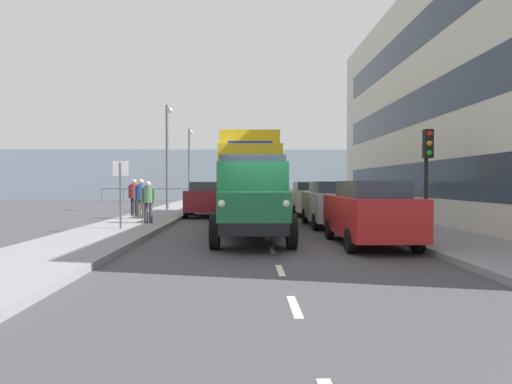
# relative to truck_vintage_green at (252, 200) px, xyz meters

# --- Properties ---
(ground_plane) EXTENTS (80.00, 80.00, 0.00)m
(ground_plane) POSITION_rel_truck_vintage_green_xyz_m (-0.47, -9.46, -1.18)
(ground_plane) COLOR #423F44
(sidewalk_left) EXTENTS (2.79, 41.86, 0.15)m
(sidewalk_left) POSITION_rel_truck_vintage_green_xyz_m (-5.44, -9.46, -1.10)
(sidewalk_left) COLOR gray
(sidewalk_left) RESTS_ON ground_plane
(sidewalk_right) EXTENTS (2.79, 41.86, 0.15)m
(sidewalk_right) POSITION_rel_truck_vintage_green_xyz_m (4.50, -9.46, -1.10)
(sidewalk_right) COLOR gray
(sidewalk_right) RESTS_ON ground_plane
(road_centreline_markings) EXTENTS (0.12, 37.48, 0.01)m
(road_centreline_markings) POSITION_rel_truck_vintage_green_xyz_m (-0.47, -8.77, -1.17)
(road_centreline_markings) COLOR silver
(road_centreline_markings) RESTS_ON ground_plane
(sea_horizon) EXTENTS (80.00, 0.80, 5.00)m
(sea_horizon) POSITION_rel_truck_vintage_green_xyz_m (-0.47, -33.39, 1.32)
(sea_horizon) COLOR #8C9EAD
(sea_horizon) RESTS_ON ground_plane
(seawall_railing) EXTENTS (28.08, 0.08, 1.20)m
(seawall_railing) POSITION_rel_truck_vintage_green_xyz_m (-0.47, -29.79, -0.26)
(seawall_railing) COLOR #4C5156
(seawall_railing) RESTS_ON ground_plane
(truck_vintage_green) EXTENTS (2.17, 5.64, 2.43)m
(truck_vintage_green) POSITION_rel_truck_vintage_green_xyz_m (0.00, 0.00, 0.00)
(truck_vintage_green) COLOR black
(truck_vintage_green) RESTS_ON ground_plane
(lorry_cargo_yellow) EXTENTS (2.58, 8.20, 3.87)m
(lorry_cargo_yellow) POSITION_rel_truck_vintage_green_xyz_m (0.02, -7.94, 0.90)
(lorry_cargo_yellow) COLOR gold
(lorry_cargo_yellow) RESTS_ON ground_plane
(car_red_kerbside_near) EXTENTS (1.80, 4.29, 1.72)m
(car_red_kerbside_near) POSITION_rel_truck_vintage_green_xyz_m (-3.09, 0.72, -0.28)
(car_red_kerbside_near) COLOR #B21E1E
(car_red_kerbside_near) RESTS_ON ground_plane
(car_silver_kerbside_1) EXTENTS (1.86, 4.57, 1.72)m
(car_silver_kerbside_1) POSITION_rel_truck_vintage_green_xyz_m (-3.09, -4.57, -0.28)
(car_silver_kerbside_1) COLOR #B7BABF
(car_silver_kerbside_1) RESTS_ON ground_plane
(car_white_kerbside_2) EXTENTS (1.92, 4.16, 1.72)m
(car_white_kerbside_2) POSITION_rel_truck_vintage_green_xyz_m (-3.09, -10.70, -0.28)
(car_white_kerbside_2) COLOR white
(car_white_kerbside_2) RESTS_ON ground_plane
(car_maroon_oppositeside_0) EXTENTS (1.88, 4.12, 1.72)m
(car_maroon_oppositeside_0) POSITION_rel_truck_vintage_green_xyz_m (2.15, -10.04, -0.28)
(car_maroon_oppositeside_0) COLOR maroon
(car_maroon_oppositeside_0) RESTS_ON ground_plane
(pedestrian_couple_b) EXTENTS (0.53, 0.34, 1.58)m
(pedestrian_couple_b) POSITION_rel_truck_vintage_green_xyz_m (3.87, -4.52, -0.10)
(pedestrian_couple_b) COLOR #383342
(pedestrian_couple_b) RESTS_ON sidewalk_right
(pedestrian_strolling) EXTENTS (0.53, 0.34, 1.68)m
(pedestrian_strolling) POSITION_rel_truck_vintage_green_xyz_m (4.64, -6.72, -0.04)
(pedestrian_strolling) COLOR #4C473D
(pedestrian_strolling) RESTS_ON sidewalk_right
(pedestrian_near_railing) EXTENTS (0.53, 0.34, 1.69)m
(pedestrian_near_railing) POSITION_rel_truck_vintage_green_xyz_m (5.37, -8.53, -0.03)
(pedestrian_near_railing) COLOR black
(pedestrian_near_railing) RESTS_ON sidewalk_right
(traffic_light_near) EXTENTS (0.28, 0.41, 3.20)m
(traffic_light_near) POSITION_rel_truck_vintage_green_xyz_m (-5.55, -1.53, 1.29)
(traffic_light_near) COLOR black
(traffic_light_near) RESTS_ON sidewalk_left
(lamp_post_promenade) EXTENTS (0.32, 1.14, 5.96)m
(lamp_post_promenade) POSITION_rel_truck_vintage_green_xyz_m (4.67, -13.54, 2.55)
(lamp_post_promenade) COLOR #59595B
(lamp_post_promenade) RESTS_ON sidewalk_right
(lamp_post_far) EXTENTS (0.32, 1.14, 5.73)m
(lamp_post_far) POSITION_rel_truck_vintage_green_xyz_m (4.59, -23.08, 2.44)
(lamp_post_far) COLOR #59595B
(lamp_post_far) RESTS_ON sidewalk_right
(street_sign) EXTENTS (0.50, 0.07, 2.25)m
(street_sign) POSITION_rel_truck_vintage_green_xyz_m (4.34, -2.48, 0.50)
(street_sign) COLOR #4C4C4C
(street_sign) RESTS_ON sidewalk_right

